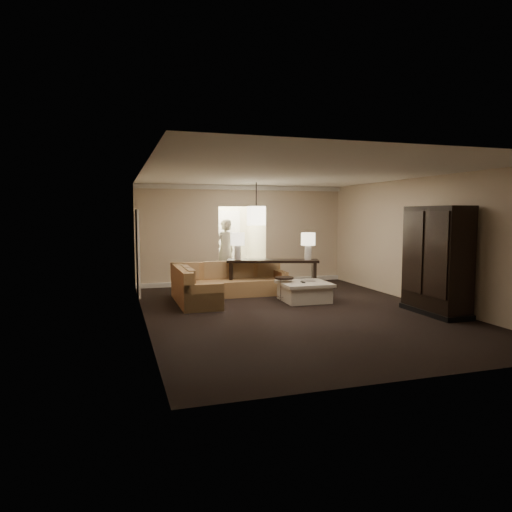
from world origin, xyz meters
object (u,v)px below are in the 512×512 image
object	(u,v)px
coffee_table	(304,291)
person	(225,248)
sectional_sofa	(220,285)
drink_table	(284,284)
armoire	(436,263)
console_table	(273,274)

from	to	relation	value
coffee_table	person	distance (m)	3.56
sectional_sofa	coffee_table	world-z (taller)	sectional_sofa
sectional_sofa	drink_table	distance (m)	1.53
drink_table	armoire	bearing A→B (deg)	-42.95
console_table	person	size ratio (longest dim) A/B	1.12
sectional_sofa	armoire	size ratio (longest dim) A/B	1.28
sectional_sofa	coffee_table	distance (m)	1.99
armoire	person	bearing A→B (deg)	119.76
console_table	armoire	world-z (taller)	armoire
armoire	drink_table	world-z (taller)	armoire
sectional_sofa	console_table	bearing A→B (deg)	6.37
drink_table	coffee_table	bearing A→B (deg)	-25.75
sectional_sofa	drink_table	world-z (taller)	sectional_sofa
coffee_table	drink_table	distance (m)	0.49
person	sectional_sofa	bearing A→B (deg)	50.50
sectional_sofa	armoire	world-z (taller)	armoire
armoire	person	world-z (taller)	armoire
coffee_table	console_table	size ratio (longest dim) A/B	0.49
sectional_sofa	console_table	size ratio (longest dim) A/B	1.20
sectional_sofa	drink_table	bearing A→B (deg)	-26.35
coffee_table	person	size ratio (longest dim) A/B	0.55
drink_table	person	distance (m)	3.23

